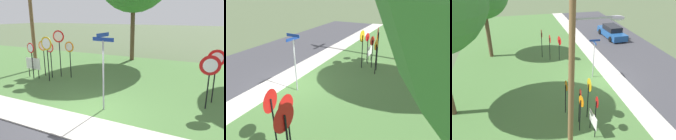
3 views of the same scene
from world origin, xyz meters
The scene contains 17 objects.
ground_plane centered at (0.00, 0.00, 0.00)m, with size 160.00×160.00×0.00m, color #4C5B3D.
road_asphalt centered at (0.00, -4.80, 0.01)m, with size 44.00×6.40×0.01m, color #3D3D42.
sidewalk_strip centered at (0.00, -0.80, 0.03)m, with size 44.00×1.60×0.06m, color #BCB7AD.
grass_median centered at (0.00, 6.00, 0.02)m, with size 44.00×12.00×0.04m, color #477038.
stop_sign_near_left centered at (-4.33, 3.89, 2.16)m, with size 0.72×0.16×2.91m.
stop_sign_near_right centered at (-5.37, 3.61, 1.66)m, with size 0.63×0.11×2.26m.
stop_sign_far_left centered at (-4.35, 2.83, 1.96)m, with size 0.78×0.11×2.63m.
stop_sign_far_center centered at (-5.58, 2.82, 1.61)m, with size 0.61×0.13×2.21m.
stop_sign_far_right centered at (-3.64, 4.00, 1.65)m, with size 0.63×0.10×2.25m.
stop_sign_center_tall centered at (-4.67, 3.45, 1.62)m, with size 0.62×0.13×2.22m.
yield_sign_near_left centered at (5.17, 4.11, 2.07)m, with size 0.79×0.10×2.69m.
yield_sign_near_right centered at (4.17, 2.67, 1.73)m, with size 0.81×0.19×2.27m.
yield_sign_far_left centered at (4.39, 3.50, 1.82)m, with size 0.74×0.11×2.39m.
street_name_post centered at (0.36, 0.81, 1.90)m, with size 0.96×0.81×3.14m.
utility_pole centered at (-7.21, 4.55, 5.13)m, with size 2.10×2.10×9.47m.
notice_board centered at (-5.71, 3.01, 0.87)m, with size 1.10×0.05×1.25m.
parked_sedan_distant centered at (9.10, -4.67, 0.65)m, with size 4.70×2.03×1.39m.
Camera 3 is at (-14.89, 6.80, 8.95)m, focal length 37.07 mm.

